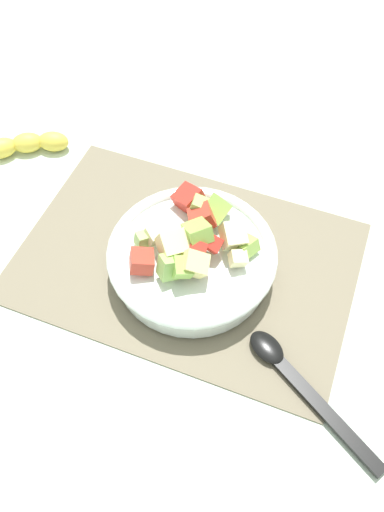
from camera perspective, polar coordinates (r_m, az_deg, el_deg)
The scene contains 5 objects.
ground_plane at distance 0.81m, azimuth -0.61°, elevation -0.55°, with size 2.40×2.40×0.00m, color silver.
placemat at distance 0.81m, azimuth -0.61°, elevation -0.43°, with size 0.51×0.35×0.01m, color #756B56.
salad_bowl at distance 0.77m, azimuth 0.03°, elevation -0.04°, with size 0.25×0.25×0.10m.
serving_spoon at distance 0.72m, azimuth 11.06°, elevation -12.85°, with size 0.22×0.14×0.01m.
banana_whole at distance 1.00m, azimuth -17.69°, elevation 11.69°, with size 0.14×0.11×0.04m.
Camera 1 is at (0.17, -0.42, 0.67)m, focal length 36.25 mm.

